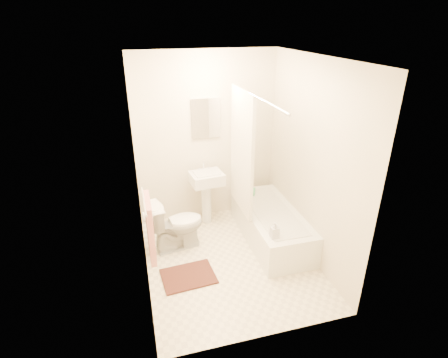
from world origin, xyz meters
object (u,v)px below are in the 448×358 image
object	(u,v)px
toilet	(177,224)
bathtub	(271,225)
bath_mat	(188,276)
sink	(207,196)
soap_bottle	(275,230)

from	to	relation	value
toilet	bathtub	bearing A→B (deg)	-106.70
bathtub	bath_mat	bearing A→B (deg)	-158.39
sink	bath_mat	distance (m)	1.30
sink	toilet	bearing A→B (deg)	-142.22
soap_bottle	bathtub	bearing A→B (deg)	70.21
toilet	bathtub	world-z (taller)	toilet
toilet	sink	bearing A→B (deg)	-55.35
bath_mat	soap_bottle	size ratio (longest dim) A/B	2.99
bathtub	soap_bottle	size ratio (longest dim) A/B	7.54
bathtub	bath_mat	size ratio (longest dim) A/B	2.52
bath_mat	sink	bearing A→B (deg)	66.84
sink	bathtub	xyz separation A→B (m)	(0.73, -0.65, -0.22)
sink	soap_bottle	world-z (taller)	sink
sink	bath_mat	size ratio (longest dim) A/B	1.44
toilet	bath_mat	world-z (taller)	toilet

